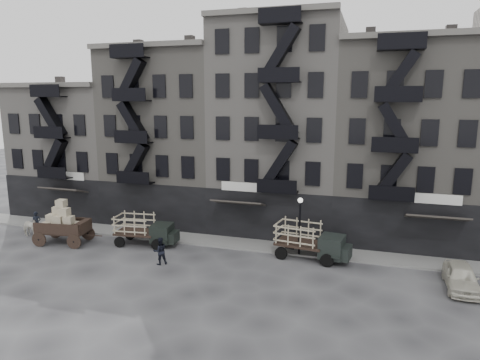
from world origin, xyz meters
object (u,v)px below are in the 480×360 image
(car_east, at_px, (461,277))
(pedestrian_west, at_px, (37,223))
(pedestrian_mid, at_px, (160,251))
(stake_truck_west, at_px, (145,228))
(stake_truck_east, at_px, (310,239))
(wagon, at_px, (62,219))
(horse, at_px, (30,227))

(car_east, distance_m, pedestrian_west, 31.56)
(pedestrian_mid, bearing_deg, stake_truck_west, -87.69)
(stake_truck_west, height_order, pedestrian_mid, stake_truck_west)
(stake_truck_east, bearing_deg, stake_truck_west, -168.30)
(stake_truck_east, distance_m, pedestrian_mid, 10.38)
(pedestrian_west, relative_size, pedestrian_mid, 1.01)
(stake_truck_east, height_order, car_east, stake_truck_east)
(car_east, height_order, pedestrian_mid, pedestrian_mid)
(pedestrian_west, bearing_deg, stake_truck_west, -33.04)
(wagon, xyz_separation_m, stake_truck_west, (6.27, 1.53, -0.57))
(stake_truck_east, relative_size, car_east, 1.25)
(horse, height_order, pedestrian_mid, pedestrian_mid)
(stake_truck_west, xyz_separation_m, stake_truck_east, (12.51, 0.82, 0.11))
(horse, xyz_separation_m, car_east, (31.56, -0.30, -0.07))
(wagon, xyz_separation_m, pedestrian_mid, (9.21, -1.64, -0.99))
(stake_truck_east, height_order, pedestrian_mid, stake_truck_east)
(stake_truck_east, relative_size, pedestrian_west, 2.81)
(pedestrian_west, bearing_deg, car_east, -36.73)
(pedestrian_mid, bearing_deg, pedestrian_west, -53.22)
(wagon, relative_size, pedestrian_west, 2.23)
(stake_truck_west, bearing_deg, pedestrian_mid, -53.11)
(wagon, height_order, car_east, wagon)
(stake_truck_west, distance_m, pedestrian_mid, 4.35)
(stake_truck_west, xyz_separation_m, car_east, (21.70, -1.37, -0.63))
(wagon, height_order, pedestrian_west, wagon)
(stake_truck_west, relative_size, stake_truck_east, 0.92)
(stake_truck_east, distance_m, pedestrian_west, 22.39)
(stake_truck_east, relative_size, pedestrian_mid, 2.84)
(horse, relative_size, stake_truck_west, 0.38)
(stake_truck_west, bearing_deg, car_east, -9.60)
(horse, height_order, pedestrian_west, pedestrian_west)
(horse, relative_size, stake_truck_east, 0.35)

